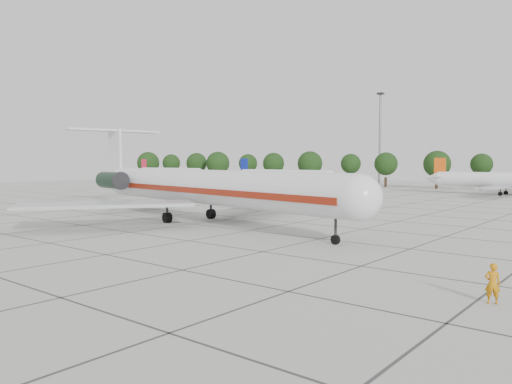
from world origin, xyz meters
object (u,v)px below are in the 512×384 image
ground_crew (493,283)px  bg_airliner_a (169,173)px  bg_airliner_c (508,181)px  bg_airliner_b (283,176)px  floodlight_mast (380,134)px  main_airliner (193,186)px

ground_crew → bg_airliner_a: bg_airliner_a is taller
ground_crew → bg_airliner_c: 83.32m
bg_airliner_a → bg_airliner_c: (103.94, -3.97, 0.00)m
bg_airliner_b → ground_crew: bearing=-48.6°
bg_airliner_c → floodlight_mast: (-37.47, 22.20, 11.37)m
bg_airliner_c → floodlight_mast: size_ratio=1.11×
main_airliner → ground_crew: (34.46, -13.62, -2.99)m
bg_airliner_b → bg_airliner_c: bearing=1.9°
bg_airliner_b → bg_airliner_c: (53.01, 1.72, 0.00)m
ground_crew → bg_airliner_b: bg_airliner_b is taller
main_airliner → bg_airliner_a: main_airliner is taller
main_airliner → bg_airliner_a: (-86.70, 71.85, -1.05)m
ground_crew → floodlight_mast: bearing=-86.9°
main_airliner → bg_airliner_c: (17.24, 67.89, -1.05)m
main_airliner → floodlight_mast: 92.91m
ground_crew → bg_airliner_b: (-70.23, 79.78, 1.94)m
ground_crew → bg_airliner_a: size_ratio=0.07×
ground_crew → main_airliner: bearing=-46.2°
main_airliner → bg_airliner_c: main_airliner is taller
main_airliner → floodlight_mast: bearing=112.9°
main_airliner → floodlight_mast: (-20.23, 90.09, 10.32)m
ground_crew → floodlight_mast: size_ratio=0.08×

